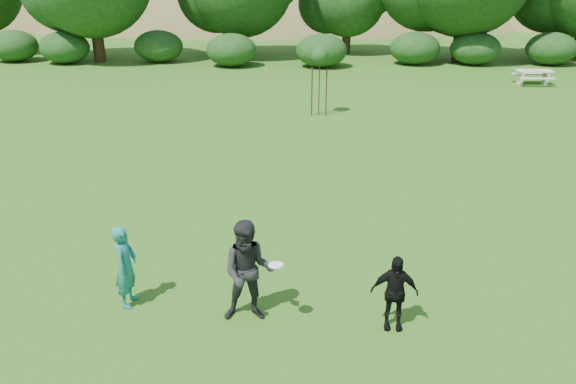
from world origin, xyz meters
name	(u,v)px	position (x,y,z in m)	size (l,w,h in m)	color
ground	(282,305)	(0.00, 0.00, 0.00)	(120.00, 120.00, 0.00)	#19470C
player_teal	(126,266)	(-2.94, -0.06, 0.82)	(0.60, 0.39, 1.64)	#19746F
player_grey	(248,272)	(-0.58, -0.44, 0.98)	(0.95, 0.74, 1.96)	black
player_black	(394,292)	(2.01, -0.61, 0.72)	(0.84, 0.35, 1.44)	black
frisbee	(276,265)	(-0.07, -0.69, 1.27)	(0.27, 0.27, 0.05)	white
sapling	(320,58)	(0.88, 14.09, 2.42)	(0.70, 0.70, 2.85)	#3D2717
picnic_table	(533,75)	(12.20, 20.79, 0.52)	(1.80, 1.48, 0.76)	beige
hillside	(302,98)	(-0.56, 68.45, -11.97)	(150.00, 72.00, 52.00)	olive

